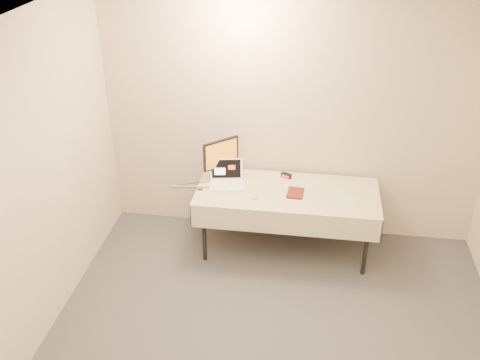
# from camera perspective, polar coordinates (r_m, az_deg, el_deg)

# --- Properties ---
(back_wall) EXTENTS (4.00, 0.10, 2.70)m
(back_wall) POSITION_cam_1_polar(r_m,az_deg,el_deg) (5.61, 5.66, 6.56)
(back_wall) COLOR beige
(back_wall) RESTS_ON ground
(table) EXTENTS (1.86, 0.81, 0.74)m
(table) POSITION_cam_1_polar(r_m,az_deg,el_deg) (5.51, 5.04, -1.74)
(table) COLOR black
(table) RESTS_ON ground
(laptop) EXTENTS (0.39, 0.38, 0.23)m
(laptop) POSITION_cam_1_polar(r_m,az_deg,el_deg) (5.57, -1.46, 0.15)
(laptop) COLOR white
(laptop) RESTS_ON table
(monitor) EXTENTS (0.33, 0.30, 0.43)m
(monitor) POSITION_cam_1_polar(r_m,az_deg,el_deg) (5.61, -2.04, 2.63)
(monitor) COLOR black
(monitor) RESTS_ON table
(book) EXTENTS (0.16, 0.03, 0.22)m
(book) POSITION_cam_1_polar(r_m,az_deg,el_deg) (5.39, 5.11, -0.39)
(book) COLOR maroon
(book) RESTS_ON table
(alarm_clock) EXTENTS (0.12, 0.09, 0.05)m
(alarm_clock) POSITION_cam_1_polar(r_m,az_deg,el_deg) (5.72, 4.96, 0.48)
(alarm_clock) COLOR black
(alarm_clock) RESTS_ON table
(clicker) EXTENTS (0.06, 0.10, 0.02)m
(clicker) POSITION_cam_1_polar(r_m,az_deg,el_deg) (5.35, 1.64, -1.73)
(clicker) COLOR #B6B6B8
(clicker) RESTS_ON table
(paper_form) EXTENTS (0.15, 0.30, 0.00)m
(paper_form) POSITION_cam_1_polar(r_m,az_deg,el_deg) (5.45, 11.17, -1.88)
(paper_form) COLOR #B5DFB2
(paper_form) RESTS_ON table
(usb_dongle) EXTENTS (0.06, 0.03, 0.01)m
(usb_dongle) POSITION_cam_1_polar(r_m,az_deg,el_deg) (5.49, -4.30, -1.02)
(usb_dongle) COLOR black
(usb_dongle) RESTS_ON table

